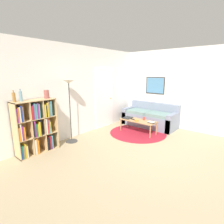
% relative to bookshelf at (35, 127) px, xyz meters
% --- Properties ---
extents(ground_plane, '(14.00, 14.00, 0.00)m').
position_rel_bookshelf_xyz_m(ground_plane, '(1.64, -2.41, -0.63)').
color(ground_plane, tan).
extents(wall_back, '(7.73, 0.11, 2.60)m').
position_rel_bookshelf_xyz_m(wall_back, '(1.67, 0.22, 0.66)').
color(wall_back, silver).
rests_on(wall_back, ground_plane).
extents(wall_right, '(0.08, 5.61, 2.60)m').
position_rel_bookshelf_xyz_m(wall_right, '(4.03, -1.11, 0.67)').
color(wall_right, silver).
rests_on(wall_right, ground_plane).
extents(rug, '(1.74, 1.74, 0.01)m').
position_rel_bookshelf_xyz_m(rug, '(2.71, -1.08, -0.63)').
color(rug, maroon).
rests_on(rug, ground_plane).
extents(bookshelf, '(0.94, 0.34, 1.25)m').
position_rel_bookshelf_xyz_m(bookshelf, '(0.00, 0.00, 0.00)').
color(bookshelf, tan).
rests_on(bookshelf, ground_plane).
extents(floor_lamp, '(0.32, 0.32, 1.67)m').
position_rel_bookshelf_xyz_m(floor_lamp, '(0.93, -0.08, 0.73)').
color(floor_lamp, '#333333').
rests_on(floor_lamp, ground_plane).
extents(couch, '(0.82, 1.82, 0.80)m').
position_rel_bookshelf_xyz_m(couch, '(3.64, -1.00, -0.34)').
color(couch, gray).
rests_on(couch, ground_plane).
extents(coffee_table, '(0.46, 1.14, 0.40)m').
position_rel_bookshelf_xyz_m(coffee_table, '(2.74, -1.06, -0.27)').
color(coffee_table, '#AD7F51').
rests_on(coffee_table, ground_plane).
extents(laptop, '(0.34, 0.27, 0.02)m').
position_rel_bookshelf_xyz_m(laptop, '(2.75, -0.65, -0.22)').
color(laptop, black).
rests_on(laptop, coffee_table).
extents(bowl, '(0.13, 0.13, 0.05)m').
position_rel_bookshelf_xyz_m(bowl, '(2.61, -1.09, -0.21)').
color(bowl, orange).
rests_on(bowl, coffee_table).
extents(book_stack_on_table, '(0.14, 0.19, 0.04)m').
position_rel_bookshelf_xyz_m(book_stack_on_table, '(2.73, -1.52, -0.21)').
color(book_stack_on_table, black).
rests_on(book_stack_on_table, coffee_table).
extents(cup, '(0.08, 0.08, 0.09)m').
position_rel_bookshelf_xyz_m(cup, '(2.89, -1.18, -0.19)').
color(cup, '#A33D33').
rests_on(cup, coffee_table).
extents(remote, '(0.08, 0.17, 0.02)m').
position_rel_bookshelf_xyz_m(remote, '(2.70, -0.90, -0.22)').
color(remote, black).
rests_on(remote, coffee_table).
extents(bottle_left, '(0.06, 0.06, 0.24)m').
position_rel_bookshelf_xyz_m(bottle_left, '(-0.37, 0.02, 0.72)').
color(bottle_left, olive).
rests_on(bottle_left, bookshelf).
extents(bottle_middle, '(0.06, 0.06, 0.26)m').
position_rel_bookshelf_xyz_m(bottle_middle, '(-0.24, -0.00, 0.73)').
color(bottle_middle, '#6B93A3').
rests_on(bottle_middle, bookshelf).
extents(vase_on_shelf, '(0.12, 0.12, 0.20)m').
position_rel_bookshelf_xyz_m(vase_on_shelf, '(0.35, 0.00, 0.72)').
color(vase_on_shelf, '#934C47').
rests_on(vase_on_shelf, bookshelf).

